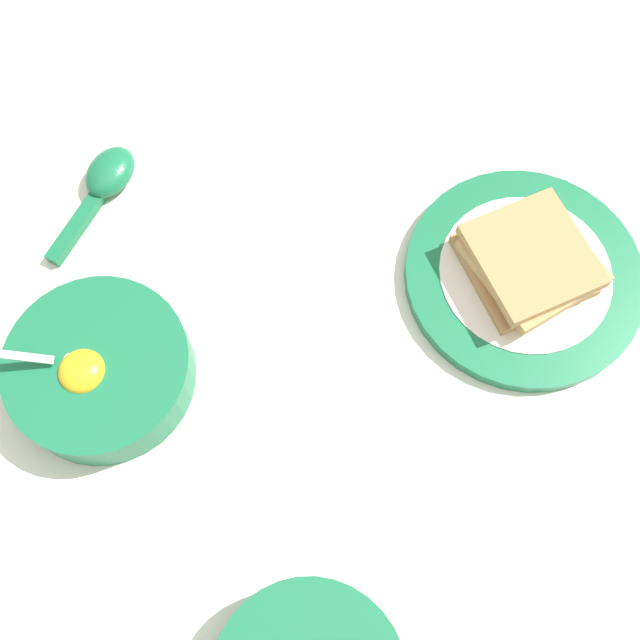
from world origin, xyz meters
TOP-DOWN VIEW (x-y plane):
  - ground_plane at (0.00, 0.00)m, footprint 3.00×3.00m
  - egg_bowl at (-0.06, -0.14)m, footprint 0.16×0.16m
  - toast_plate at (0.19, 0.18)m, footprint 0.23×0.23m
  - toast_sandwich at (0.18, 0.18)m, footprint 0.15×0.14m
  - soup_spoon at (-0.20, 0.01)m, footprint 0.05×0.14m

SIDE VIEW (x-z plane):
  - ground_plane at x=0.00m, z-range 0.00..0.00m
  - toast_plate at x=0.19m, z-range 0.00..0.02m
  - soup_spoon at x=-0.20m, z-range 0.00..0.03m
  - egg_bowl at x=-0.06m, z-range -0.01..0.06m
  - toast_sandwich at x=0.18m, z-range 0.02..0.05m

